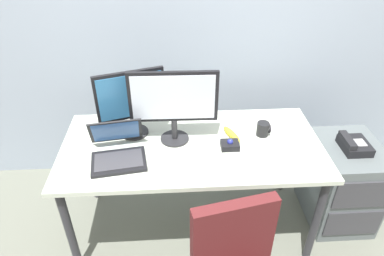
# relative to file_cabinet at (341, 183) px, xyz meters

# --- Properties ---
(ground_plane) EXTENTS (8.00, 8.00, 0.00)m
(ground_plane) POSITION_rel_file_cabinet_xyz_m (-1.07, -0.03, -0.31)
(ground_plane) COLOR #66695C
(back_wall) EXTENTS (6.00, 0.10, 2.80)m
(back_wall) POSITION_rel_file_cabinet_xyz_m (-1.07, 0.71, 1.09)
(back_wall) COLOR #95A3B5
(back_wall) RESTS_ON ground
(desk) EXTENTS (1.62, 0.78, 0.73)m
(desk) POSITION_rel_file_cabinet_xyz_m (-1.07, -0.03, 0.34)
(desk) COLOR beige
(desk) RESTS_ON ground
(file_cabinet) EXTENTS (0.42, 0.53, 0.63)m
(file_cabinet) POSITION_rel_file_cabinet_xyz_m (0.00, 0.00, 0.00)
(file_cabinet) COLOR #565F60
(file_cabinet) RESTS_ON ground
(desk_phone) EXTENTS (0.17, 0.20, 0.09)m
(desk_phone) POSITION_rel_file_cabinet_xyz_m (-0.01, -0.02, 0.35)
(desk_phone) COLOR black
(desk_phone) RESTS_ON file_cabinet
(monitor_main) EXTENTS (0.53, 0.18, 0.47)m
(monitor_main) POSITION_rel_file_cabinet_xyz_m (-1.18, 0.02, 0.69)
(monitor_main) COLOR #262628
(monitor_main) RESTS_ON desk
(monitor_side) EXTENTS (0.41, 0.18, 0.43)m
(monitor_side) POSITION_rel_file_cabinet_xyz_m (-1.43, 0.11, 0.66)
(monitor_side) COLOR #262628
(monitor_side) RESTS_ON desk
(keyboard) EXTENTS (0.41, 0.14, 0.03)m
(keyboard) POSITION_rel_file_cabinet_xyz_m (-0.76, -0.26, 0.43)
(keyboard) COLOR silver
(keyboard) RESTS_ON desk
(laptop) EXTENTS (0.35, 0.37, 0.22)m
(laptop) POSITION_rel_file_cabinet_xyz_m (-1.51, -0.13, 0.46)
(laptop) COLOR black
(laptop) RESTS_ON desk
(trackball_mouse) EXTENTS (0.11, 0.09, 0.07)m
(trackball_mouse) POSITION_rel_file_cabinet_xyz_m (-0.84, -0.08, 0.44)
(trackball_mouse) COLOR black
(trackball_mouse) RESTS_ON desk
(coffee_mug) EXTENTS (0.09, 0.08, 0.09)m
(coffee_mug) POSITION_rel_file_cabinet_xyz_m (-0.61, 0.04, 0.46)
(coffee_mug) COLOR black
(coffee_mug) RESTS_ON desk
(banana) EXTENTS (0.11, 0.19, 0.04)m
(banana) POSITION_rel_file_cabinet_xyz_m (-0.81, 0.03, 0.43)
(banana) COLOR yellow
(banana) RESTS_ON desk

